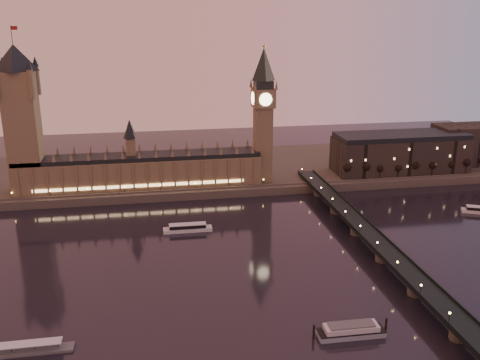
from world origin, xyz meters
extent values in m
plane|color=black|center=(0.00, 0.00, 0.00)|extent=(700.00, 700.00, 0.00)
cube|color=#423D35|center=(30.00, 165.00, 3.00)|extent=(560.00, 130.00, 6.00)
cube|color=brown|center=(-40.00, 121.00, 17.00)|extent=(180.00, 26.00, 22.00)
cube|color=black|center=(-40.00, 121.00, 29.60)|extent=(180.00, 22.00, 3.20)
cube|color=#FFCC7F|center=(-40.00, 107.50, 11.00)|extent=(153.00, 0.25, 2.20)
cube|color=brown|center=(-120.00, 121.00, 50.00)|extent=(22.00, 22.00, 88.00)
cone|color=black|center=(-120.00, 121.00, 103.00)|extent=(31.68, 31.68, 18.00)
cylinder|color=black|center=(-120.00, 121.00, 118.00)|extent=(0.44, 0.44, 12.00)
cube|color=maroon|center=(-117.80, 121.00, 122.50)|extent=(4.00, 0.15, 2.50)
cube|color=brown|center=(54.00, 121.00, 35.00)|extent=(13.00, 13.00, 58.00)
cube|color=brown|center=(54.00, 121.00, 71.00)|extent=(16.00, 16.00, 14.00)
cylinder|color=#FFEAA5|center=(54.00, 112.82, 71.00)|extent=(9.60, 0.35, 9.60)
cylinder|color=#FFEAA5|center=(45.82, 121.00, 71.00)|extent=(0.35, 9.60, 9.60)
cube|color=black|center=(54.00, 121.00, 81.00)|extent=(13.00, 13.00, 6.00)
cone|color=black|center=(54.00, 121.00, 96.00)|extent=(17.68, 17.68, 24.00)
sphere|color=gold|center=(54.00, 121.00, 109.00)|extent=(2.00, 2.00, 2.00)
cube|color=black|center=(92.00, 0.00, 8.00)|extent=(13.00, 260.00, 2.00)
cube|color=black|center=(85.70, 0.00, 9.50)|extent=(0.60, 260.00, 1.00)
cube|color=black|center=(98.30, 0.00, 9.50)|extent=(0.60, 260.00, 1.00)
cube|color=black|center=(172.00, 127.00, 20.00)|extent=(110.00, 36.00, 28.00)
cube|color=black|center=(172.00, 127.00, 36.00)|extent=(108.00, 34.00, 4.00)
cube|color=black|center=(242.00, 139.00, 23.00)|extent=(60.00, 30.00, 34.00)
cylinder|color=black|center=(119.79, 109.00, 10.43)|extent=(0.70, 0.70, 8.86)
sphere|color=black|center=(119.79, 109.00, 15.06)|extent=(5.91, 5.91, 5.91)
cylinder|color=black|center=(134.27, 109.00, 10.43)|extent=(0.70, 0.70, 8.86)
sphere|color=black|center=(134.27, 109.00, 15.06)|extent=(5.91, 5.91, 5.91)
cylinder|color=black|center=(148.75, 109.00, 10.43)|extent=(0.70, 0.70, 8.86)
sphere|color=black|center=(148.75, 109.00, 15.06)|extent=(5.91, 5.91, 5.91)
cylinder|color=black|center=(163.24, 109.00, 10.43)|extent=(0.70, 0.70, 8.86)
sphere|color=black|center=(163.24, 109.00, 15.06)|extent=(5.91, 5.91, 5.91)
cylinder|color=black|center=(177.72, 109.00, 10.43)|extent=(0.70, 0.70, 8.86)
sphere|color=black|center=(177.72, 109.00, 15.06)|extent=(5.91, 5.91, 5.91)
cylinder|color=black|center=(192.21, 109.00, 10.43)|extent=(0.70, 0.70, 8.86)
sphere|color=black|center=(192.21, 109.00, 15.06)|extent=(5.91, 5.91, 5.91)
cylinder|color=black|center=(206.69, 109.00, 10.43)|extent=(0.70, 0.70, 8.86)
sphere|color=black|center=(206.69, 109.00, 15.06)|extent=(5.91, 5.91, 5.91)
cylinder|color=black|center=(221.17, 109.00, 10.43)|extent=(0.70, 0.70, 8.86)
sphere|color=black|center=(221.17, 109.00, 15.06)|extent=(5.91, 5.91, 5.91)
cube|color=silver|center=(-11.34, 42.36, 1.13)|extent=(30.78, 7.01, 2.25)
cube|color=black|center=(-11.34, 42.36, 3.38)|extent=(22.79, 5.72, 2.25)
cube|color=silver|center=(-11.34, 42.36, 4.71)|extent=(23.40, 5.99, 0.41)
cube|color=#8CA1B3|center=(48.18, -84.71, 1.17)|extent=(28.92, 8.61, 2.34)
cube|color=black|center=(48.18, -84.71, 2.56)|extent=(28.92, 8.61, 0.45)
cube|color=silver|center=(48.18, -84.71, 3.96)|extent=(23.50, 7.62, 2.34)
cube|color=#595B5E|center=(48.18, -84.71, 5.44)|extent=(19.89, 6.65, 0.63)
cylinder|color=black|center=(32.00, -83.41, 3.06)|extent=(0.99, 0.99, 6.11)
cylinder|color=black|center=(64.37, -84.00, 3.06)|extent=(0.99, 0.99, 6.11)
cube|color=#595B5E|center=(-86.54, -73.10, 0.54)|extent=(37.80, 6.30, 1.08)
cube|color=silver|center=(-87.44, -73.10, 4.10)|extent=(30.60, 5.40, 0.27)
camera|label=1|loc=(-32.95, -271.89, 132.18)|focal=40.00mm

